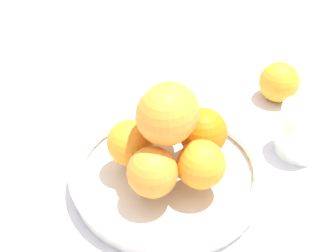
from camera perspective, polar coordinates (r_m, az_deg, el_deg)
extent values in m
plane|color=silver|center=(0.73, 0.00, -6.87)|extent=(4.00, 4.00, 0.00)
cylinder|color=silver|center=(0.72, 0.00, -6.31)|extent=(0.29, 0.29, 0.02)
torus|color=silver|center=(0.71, 0.00, -5.13)|extent=(0.30, 0.30, 0.02)
sphere|color=orange|center=(0.70, 4.27, -0.75)|extent=(0.07, 0.07, 0.07)
sphere|color=orange|center=(0.72, -0.92, 0.64)|extent=(0.07, 0.07, 0.07)
sphere|color=orange|center=(0.68, -4.62, -2.06)|extent=(0.07, 0.07, 0.07)
sphere|color=orange|center=(0.63, -1.92, -5.66)|extent=(0.07, 0.07, 0.07)
sphere|color=orange|center=(0.65, 4.08, -4.69)|extent=(0.07, 0.07, 0.07)
sphere|color=orange|center=(0.63, 0.40, 1.82)|extent=(0.08, 0.08, 0.08)
sphere|color=orange|center=(0.62, -0.26, 1.28)|extent=(0.08, 0.08, 0.08)
sphere|color=orange|center=(0.90, 13.40, 5.23)|extent=(0.08, 0.08, 0.08)
cylinder|color=silver|center=(0.78, 16.12, -0.55)|extent=(0.08, 0.08, 0.09)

